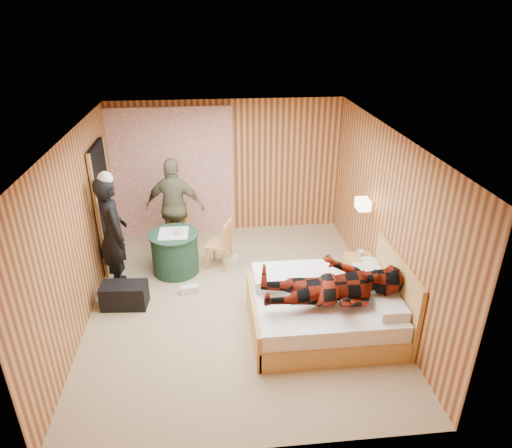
{
  "coord_description": "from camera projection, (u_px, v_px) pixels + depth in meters",
  "views": [
    {
      "loc": [
        -0.3,
        -5.59,
        3.96
      ],
      "look_at": [
        0.32,
        0.45,
        1.05
      ],
      "focal_mm": 32.0,
      "sensor_mm": 36.0,
      "label": 1
    }
  ],
  "objects": [
    {
      "name": "man_at_table",
      "position": [
        175.0,
        207.0,
        7.76
      ],
      "size": [
        1.07,
        0.61,
        1.72
      ],
      "primitive_type": "imported",
      "rotation": [
        0.0,
        0.0,
        2.95
      ],
      "color": "#686445",
      "rests_on": "floor"
    },
    {
      "name": "ceiling",
      "position": [
        234.0,
        136.0,
        5.67
      ],
      "size": [
        4.2,
        5.0,
        0.01
      ],
      "primitive_type": "cube",
      "color": "white",
      "rests_on": "wall_back"
    },
    {
      "name": "cup_table",
      "position": [
        179.0,
        231.0,
        7.17
      ],
      "size": [
        0.16,
        0.16,
        0.1
      ],
      "primitive_type": "imported",
      "rotation": [
        0.0,
        0.0,
        0.37
      ],
      "color": "silver",
      "rests_on": "round_table"
    },
    {
      "name": "nightstand",
      "position": [
        361.0,
        275.0,
        6.89
      ],
      "size": [
        0.41,
        0.56,
        0.54
      ],
      "color": "#EAB460",
      "rests_on": "floor"
    },
    {
      "name": "book_lower",
      "position": [
        364.0,
        261.0,
        6.73
      ],
      "size": [
        0.21,
        0.25,
        0.02
      ],
      "primitive_type": "imported",
      "rotation": [
        0.0,
        0.0,
        0.21
      ],
      "color": "silver",
      "rests_on": "nightstand"
    },
    {
      "name": "sneaker_right",
      "position": [
        190.0,
        289.0,
        6.94
      ],
      "size": [
        0.28,
        0.14,
        0.12
      ],
      "primitive_type": "cube",
      "rotation": [
        0.0,
        0.0,
        0.11
      ],
      "color": "silver",
      "rests_on": "floor"
    },
    {
      "name": "man_on_bed",
      "position": [
        334.0,
        277.0,
        5.6
      ],
      "size": [
        0.86,
        0.67,
        1.77
      ],
      "primitive_type": "imported",
      "rotation": [
        0.0,
        1.57,
        0.0
      ],
      "color": "maroon",
      "rests_on": "bed"
    },
    {
      "name": "chair_near",
      "position": [
        223.0,
        241.0,
        7.46
      ],
      "size": [
        0.49,
        0.49,
        0.83
      ],
      "rotation": [
        0.0,
        0.0,
        -1.96
      ],
      "color": "#EAB460",
      "rests_on": "floor"
    },
    {
      "name": "wall_right",
      "position": [
        385.0,
        219.0,
        6.4
      ],
      "size": [
        0.02,
        5.0,
        2.5
      ],
      "primitive_type": "cube",
      "color": "tan",
      "rests_on": "floor"
    },
    {
      "name": "woman_standing",
      "position": [
        113.0,
        233.0,
        6.8
      ],
      "size": [
        0.66,
        0.77,
        1.79
      ],
      "primitive_type": "imported",
      "rotation": [
        0.0,
        0.0,
        1.99
      ],
      "color": "black",
      "rests_on": "floor"
    },
    {
      "name": "wall_left",
      "position": [
        77.0,
        233.0,
        6.02
      ],
      "size": [
        0.02,
        5.0,
        2.5
      ],
      "primitive_type": "cube",
      "color": "tan",
      "rests_on": "floor"
    },
    {
      "name": "wall_back",
      "position": [
        228.0,
        168.0,
        8.45
      ],
      "size": [
        4.2,
        0.02,
        2.5
      ],
      "primitive_type": "cube",
      "color": "tan",
      "rests_on": "floor"
    },
    {
      "name": "wall_lamp",
      "position": [
        363.0,
        204.0,
        6.77
      ],
      "size": [
        0.26,
        0.24,
        0.16
      ],
      "color": "gold",
      "rests_on": "wall_right"
    },
    {
      "name": "book_upper",
      "position": [
        364.0,
        260.0,
        6.72
      ],
      "size": [
        0.23,
        0.27,
        0.02
      ],
      "primitive_type": "imported",
      "rotation": [
        0.0,
        0.0,
        -0.34
      ],
      "color": "silver",
      "rests_on": "nightstand"
    },
    {
      "name": "floor",
      "position": [
        238.0,
        302.0,
        6.75
      ],
      "size": [
        4.2,
        5.0,
        0.01
      ],
      "primitive_type": "cube",
      "color": "tan",
      "rests_on": "ground"
    },
    {
      "name": "cup_nightstand",
      "position": [
        360.0,
        253.0,
        6.88
      ],
      "size": [
        0.11,
        0.11,
        0.09
      ],
      "primitive_type": "imported",
      "rotation": [
        0.0,
        0.0,
        -0.12
      ],
      "color": "silver",
      "rests_on": "nightstand"
    },
    {
      "name": "duffel_bag",
      "position": [
        124.0,
        295.0,
        6.58
      ],
      "size": [
        0.67,
        0.39,
        0.37
      ],
      "primitive_type": "cube",
      "rotation": [
        0.0,
        0.0,
        -0.08
      ],
      "color": "black",
      "rests_on": "floor"
    },
    {
      "name": "sneaker_left",
      "position": [
        230.0,
        259.0,
        7.77
      ],
      "size": [
        0.27,
        0.14,
        0.12
      ],
      "primitive_type": "cube",
      "rotation": [
        0.0,
        0.0,
        0.13
      ],
      "color": "silver",
      "rests_on": "floor"
    },
    {
      "name": "round_table",
      "position": [
        175.0,
        252.0,
        7.38
      ],
      "size": [
        0.79,
        0.79,
        0.7
      ],
      "color": "#214831",
      "rests_on": "floor"
    },
    {
      "name": "curtain",
      "position": [
        173.0,
        173.0,
        8.32
      ],
      "size": [
        2.2,
        0.08,
        2.4
      ],
      "primitive_type": "cube",
      "color": "silver",
      "rests_on": "floor"
    },
    {
      "name": "bed",
      "position": [
        325.0,
        309.0,
        6.09
      ],
      "size": [
        1.96,
        1.5,
        1.03
      ],
      "color": "#EAB460",
      "rests_on": "floor"
    },
    {
      "name": "chair_far",
      "position": [
        177.0,
        225.0,
        7.87
      ],
      "size": [
        0.45,
        0.45,
        0.93
      ],
      "rotation": [
        0.0,
        0.0,
        -0.07
      ],
      "color": "#EAB460",
      "rests_on": "floor"
    },
    {
      "name": "doorway",
      "position": [
        104.0,
        207.0,
        7.37
      ],
      "size": [
        0.06,
        0.9,
        2.05
      ],
      "primitive_type": "cube",
      "color": "black",
      "rests_on": "floor"
    }
  ]
}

